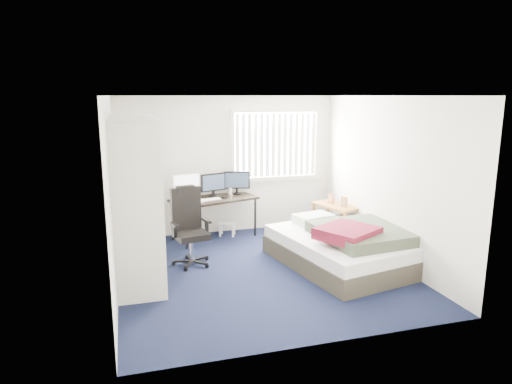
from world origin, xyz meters
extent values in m
plane|color=black|center=(0.00, 0.00, 0.00)|extent=(4.20, 4.20, 0.00)
plane|color=silver|center=(0.00, 2.10, 1.25)|extent=(4.00, 0.00, 4.00)
plane|color=silver|center=(0.00, -2.10, 1.25)|extent=(4.00, 0.00, 4.00)
plane|color=silver|center=(-2.00, 0.00, 1.25)|extent=(0.00, 4.20, 4.20)
plane|color=silver|center=(2.00, 0.00, 1.25)|extent=(0.00, 4.20, 4.20)
plane|color=white|center=(0.00, 0.00, 2.50)|extent=(4.20, 4.20, 0.00)
cube|color=white|center=(0.90, 2.08, 1.60)|extent=(1.60, 0.02, 1.20)
cube|color=beige|center=(0.90, 2.05, 2.23)|extent=(1.72, 0.06, 0.06)
cube|color=beige|center=(0.90, 2.05, 0.97)|extent=(1.72, 0.06, 0.06)
cube|color=white|center=(0.90, 2.02, 1.60)|extent=(1.60, 0.04, 1.16)
cube|color=beige|center=(-1.70, -0.60, 1.10)|extent=(0.60, 0.04, 2.20)
cube|color=beige|center=(-1.70, 1.20, 1.10)|extent=(0.60, 0.04, 2.20)
cube|color=beige|center=(-1.70, 0.30, 2.20)|extent=(0.60, 1.80, 0.04)
cube|color=beige|center=(-1.70, 0.30, 1.82)|extent=(0.56, 1.74, 0.03)
cylinder|color=silver|center=(-1.70, 0.30, 1.70)|extent=(0.03, 1.72, 0.03)
cube|color=#26262B|center=(-1.70, 0.20, 1.25)|extent=(0.38, 1.10, 0.90)
cube|color=beige|center=(-1.38, 0.75, 1.10)|extent=(0.03, 0.90, 2.20)
cube|color=white|center=(-1.70, -0.15, 1.96)|extent=(0.38, 0.30, 0.24)
cube|color=gray|center=(-1.70, 0.35, 1.95)|extent=(0.34, 0.28, 0.22)
cube|color=black|center=(-0.34, 1.73, 0.71)|extent=(1.62, 1.09, 0.04)
cylinder|color=black|center=(-0.91, 1.26, 0.34)|extent=(0.04, 0.04, 0.69)
cylinder|color=black|center=(-1.08, 1.80, 0.34)|extent=(0.04, 0.04, 0.69)
cylinder|color=black|center=(0.39, 1.66, 0.34)|extent=(0.04, 0.04, 0.69)
cylinder|color=black|center=(0.22, 2.20, 0.34)|extent=(0.04, 0.04, 0.69)
cube|color=white|center=(-0.83, 1.71, 1.01)|extent=(0.49, 0.17, 0.36)
cube|color=white|center=(-0.83, 1.71, 1.01)|extent=(0.43, 0.14, 0.31)
cube|color=black|center=(-0.33, 1.86, 0.99)|extent=(0.47, 0.17, 0.32)
cube|color=#1E2838|center=(-0.33, 1.86, 0.99)|extent=(0.41, 0.13, 0.27)
cube|color=black|center=(0.12, 1.95, 0.99)|extent=(0.47, 0.17, 0.32)
cube|color=#1E2838|center=(0.12, 1.95, 0.99)|extent=(0.41, 0.13, 0.27)
cube|color=white|center=(-0.46, 1.59, 0.74)|extent=(0.42, 0.25, 0.02)
cube|color=black|center=(-0.17, 1.68, 0.74)|extent=(0.09, 0.11, 0.02)
cylinder|color=silver|center=(-0.05, 1.77, 0.81)|extent=(0.08, 0.08, 0.16)
cube|color=white|center=(-0.34, 1.73, 0.73)|extent=(0.37, 0.36, 0.00)
cube|color=black|center=(-0.93, 0.53, 0.06)|extent=(0.65, 0.65, 0.11)
cylinder|color=silver|center=(-0.93, 0.53, 0.25)|extent=(0.06, 0.06, 0.37)
cube|color=black|center=(-0.93, 0.53, 0.46)|extent=(0.54, 0.54, 0.09)
cube|color=black|center=(-0.97, 0.73, 0.83)|extent=(0.47, 0.18, 0.64)
cube|color=black|center=(-0.97, 0.73, 1.10)|extent=(0.29, 0.16, 0.15)
cube|color=black|center=(-1.17, 0.48, 0.65)|extent=(0.11, 0.27, 0.04)
cube|color=black|center=(-0.69, 0.58, 0.65)|extent=(0.11, 0.27, 0.04)
cube|color=white|center=(-0.10, 1.80, 0.25)|extent=(0.39, 0.36, 0.03)
cylinder|color=white|center=(-0.24, 1.77, 0.12)|extent=(0.04, 0.04, 0.24)
cylinder|color=white|center=(-0.18, 1.93, 0.12)|extent=(0.04, 0.04, 0.24)
cylinder|color=white|center=(-0.02, 1.68, 0.12)|extent=(0.04, 0.04, 0.24)
cylinder|color=white|center=(0.04, 1.84, 0.12)|extent=(0.04, 0.04, 0.24)
cube|color=brown|center=(1.75, 1.18, 0.58)|extent=(0.68, 0.96, 0.04)
cube|color=brown|center=(1.71, 0.75, 0.28)|extent=(0.05, 0.05, 0.56)
cube|color=brown|center=(1.46, 1.50, 0.28)|extent=(0.05, 0.05, 0.56)
cube|color=brown|center=(2.04, 0.86, 0.28)|extent=(0.05, 0.05, 0.56)
cube|color=brown|center=(1.79, 1.61, 0.28)|extent=(0.05, 0.05, 0.56)
cube|color=brown|center=(1.81, 0.99, 0.69)|extent=(0.06, 0.14, 0.18)
cube|color=brown|center=(1.71, 1.30, 0.69)|extent=(0.06, 0.14, 0.18)
cube|color=#393429|center=(1.25, -0.09, 0.14)|extent=(1.97, 2.38, 0.27)
cube|color=white|center=(1.25, -0.09, 0.36)|extent=(1.92, 2.33, 0.19)
cube|color=silver|center=(1.10, 0.67, 0.52)|extent=(0.67, 0.51, 0.14)
cube|color=#383F2F|center=(1.45, -0.30, 0.53)|extent=(1.30, 1.41, 0.18)
cube|color=#5B0F24|center=(1.12, -0.47, 0.61)|extent=(1.00, 0.98, 0.16)
cube|color=tan|center=(-1.65, -0.43, 0.14)|extent=(0.40, 0.32, 0.27)
camera|label=1|loc=(-1.82, -6.00, 2.50)|focal=32.00mm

